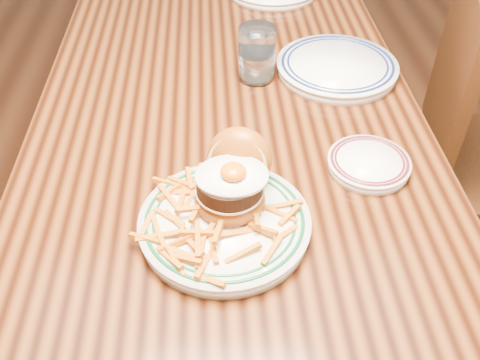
{
  "coord_description": "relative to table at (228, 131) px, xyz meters",
  "views": [
    {
      "loc": [
        -0.03,
        -1.01,
        1.43
      ],
      "look_at": [
        0.01,
        -0.37,
        0.84
      ],
      "focal_mm": 40.0,
      "sensor_mm": 36.0,
      "label": 1
    }
  ],
  "objects": [
    {
      "name": "floor",
      "position": [
        0.0,
        0.0,
        -0.66
      ],
      "size": [
        6.0,
        6.0,
        0.0
      ],
      "primitive_type": "plane",
      "color": "black",
      "rests_on": "ground"
    },
    {
      "name": "table",
      "position": [
        0.0,
        0.0,
        0.0
      ],
      "size": [
        0.85,
        1.6,
        0.75
      ],
      "color": "black",
      "rests_on": "floor"
    },
    {
      "name": "main_plate",
      "position": [
        -0.02,
        -0.38,
        0.13
      ],
      "size": [
        0.29,
        0.31,
        0.14
      ],
      "rotation": [
        0.0,
        0.0,
        -0.3
      ],
      "color": "white",
      "rests_on": "table"
    },
    {
      "name": "side_plate",
      "position": [
        0.26,
        -0.25,
        0.1
      ],
      "size": [
        0.16,
        0.16,
        0.02
      ],
      "rotation": [
        0.0,
        0.0,
        -0.02
      ],
      "color": "white",
      "rests_on": "table"
    },
    {
      "name": "rear_plate",
      "position": [
        0.27,
        0.1,
        0.11
      ],
      "size": [
        0.29,
        0.29,
        0.03
      ],
      "rotation": [
        0.0,
        0.0,
        -0.03
      ],
      "color": "white",
      "rests_on": "table"
    },
    {
      "name": "water_glass",
      "position": [
        0.07,
        0.09,
        0.14
      ],
      "size": [
        0.09,
        0.09,
        0.13
      ],
      "color": "white",
      "rests_on": "table"
    }
  ]
}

